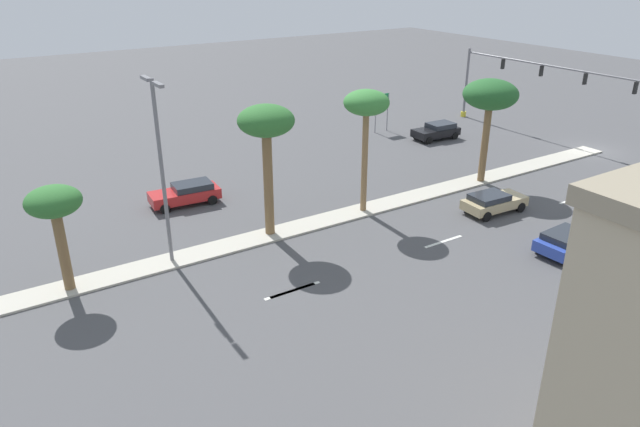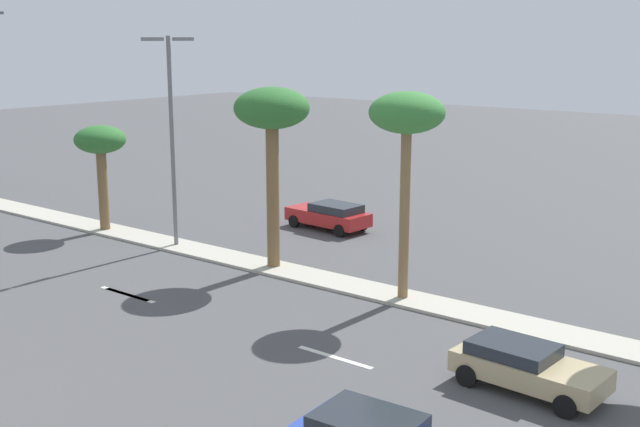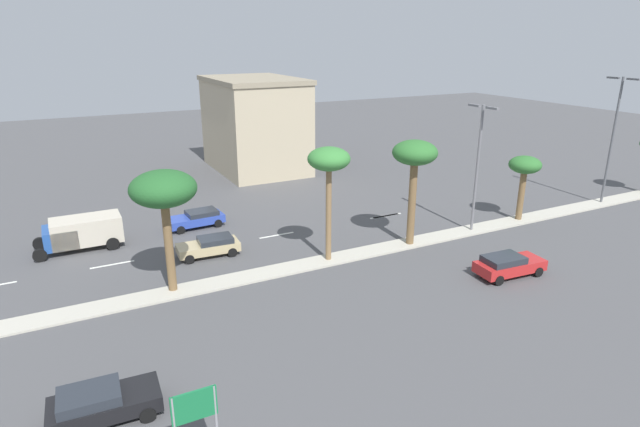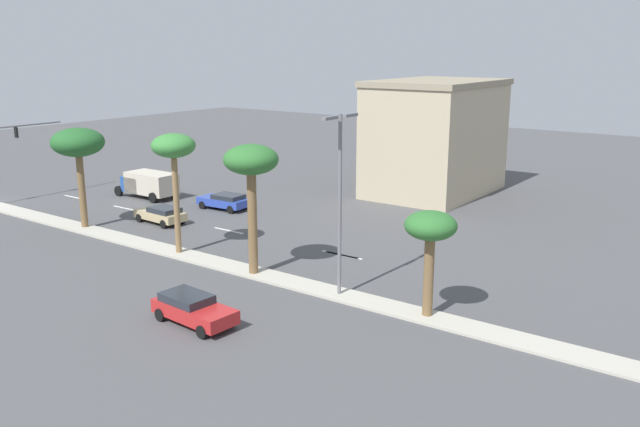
{
  "view_description": "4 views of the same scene",
  "coord_description": "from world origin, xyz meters",
  "px_view_note": "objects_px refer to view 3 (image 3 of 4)",
  "views": [
    {
      "loc": [
        -27.63,
        45.09,
        14.97
      ],
      "look_at": [
        -3.51,
        29.63,
        2.43
      ],
      "focal_mm": 33.01,
      "sensor_mm": 36.0,
      "label": 1
    },
    {
      "loc": [
        -24.47,
        9.04,
        9.67
      ],
      "look_at": [
        1.73,
        29.5,
        2.3
      ],
      "focal_mm": 44.65,
      "sensor_mm": 36.0,
      "label": 2
    },
    {
      "loc": [
        28.78,
        8.69,
        14.48
      ],
      "look_at": [
        -3.69,
        25.37,
        2.08
      ],
      "focal_mm": 29.48,
      "sensor_mm": 36.0,
      "label": 3
    },
    {
      "loc": [
        28.04,
        55.92,
        13.04
      ],
      "look_at": [
        -3.86,
        32.68,
        3.17
      ],
      "focal_mm": 37.62,
      "sensor_mm": 36.0,
      "label": 4
    }
  ],
  "objects_px": {
    "commercial_building": "(255,124)",
    "sedan_tan_outboard": "(210,246)",
    "box_truck": "(80,232)",
    "street_lamp_right": "(614,132)",
    "palm_tree_outboard": "(525,168)",
    "sedan_blue_rear": "(197,218)",
    "sedan_black_left": "(102,403)",
    "palm_tree_left": "(415,158)",
    "street_lamp_mid": "(478,159)",
    "directional_road_sign": "(195,416)",
    "palm_tree_rear": "(329,163)",
    "palm_tree_far": "(163,191)",
    "sedan_red_mid": "(508,265)"
  },
  "relations": [
    {
      "from": "palm_tree_far",
      "to": "sedan_blue_rear",
      "type": "relative_size",
      "value": 1.66
    },
    {
      "from": "box_truck",
      "to": "sedan_black_left",
      "type": "bearing_deg",
      "value": -1.63
    },
    {
      "from": "street_lamp_right",
      "to": "sedan_red_mid",
      "type": "bearing_deg",
      "value": -69.13
    },
    {
      "from": "street_lamp_right",
      "to": "sedan_tan_outboard",
      "type": "relative_size",
      "value": 2.59
    },
    {
      "from": "directional_road_sign",
      "to": "palm_tree_far",
      "type": "relative_size",
      "value": 0.48
    },
    {
      "from": "palm_tree_left",
      "to": "street_lamp_right",
      "type": "distance_m",
      "value": 21.57
    },
    {
      "from": "street_lamp_right",
      "to": "palm_tree_outboard",
      "type": "bearing_deg",
      "value": -90.21
    },
    {
      "from": "palm_tree_outboard",
      "to": "sedan_red_mid",
      "type": "relative_size",
      "value": 1.15
    },
    {
      "from": "box_truck",
      "to": "sedan_red_mid",
      "type": "bearing_deg",
      "value": 54.09
    },
    {
      "from": "palm_tree_far",
      "to": "sedan_blue_rear",
      "type": "xyz_separation_m",
      "value": [
        -10.38,
        4.2,
        -5.5
      ]
    },
    {
      "from": "commercial_building",
      "to": "sedan_tan_outboard",
      "type": "bearing_deg",
      "value": -28.04
    },
    {
      "from": "palm_tree_far",
      "to": "sedan_red_mid",
      "type": "height_order",
      "value": "palm_tree_far"
    },
    {
      "from": "directional_road_sign",
      "to": "sedan_blue_rear",
      "type": "relative_size",
      "value": 0.8
    },
    {
      "from": "sedan_blue_rear",
      "to": "box_truck",
      "type": "xyz_separation_m",
      "value": [
        0.75,
        -8.54,
        0.56
      ]
    },
    {
      "from": "sedan_tan_outboard",
      "to": "street_lamp_mid",
      "type": "bearing_deg",
      "value": 76.73
    },
    {
      "from": "directional_road_sign",
      "to": "sedan_red_mid",
      "type": "xyz_separation_m",
      "value": [
        -6.96,
        21.62,
        -1.79
      ]
    },
    {
      "from": "sedan_blue_rear",
      "to": "sedan_tan_outboard",
      "type": "relative_size",
      "value": 1.03
    },
    {
      "from": "box_truck",
      "to": "street_lamp_right",
      "type": "bearing_deg",
      "value": 77.05
    },
    {
      "from": "street_lamp_mid",
      "to": "directional_road_sign",
      "type": "bearing_deg",
      "value": -60.66
    },
    {
      "from": "directional_road_sign",
      "to": "palm_tree_rear",
      "type": "relative_size",
      "value": 0.46
    },
    {
      "from": "directional_road_sign",
      "to": "box_truck",
      "type": "bearing_deg",
      "value": -175.02
    },
    {
      "from": "sedan_blue_rear",
      "to": "sedan_tan_outboard",
      "type": "xyz_separation_m",
      "value": [
        6.11,
        -0.71,
        -0.0
      ]
    },
    {
      "from": "street_lamp_mid",
      "to": "sedan_red_mid",
      "type": "height_order",
      "value": "street_lamp_mid"
    },
    {
      "from": "box_truck",
      "to": "street_lamp_mid",
      "type": "bearing_deg",
      "value": 69.99
    },
    {
      "from": "palm_tree_rear",
      "to": "sedan_black_left",
      "type": "relative_size",
      "value": 1.79
    },
    {
      "from": "palm_tree_far",
      "to": "street_lamp_right",
      "type": "bearing_deg",
      "value": 89.65
    },
    {
      "from": "sedan_red_mid",
      "to": "street_lamp_right",
      "type": "bearing_deg",
      "value": 110.87
    },
    {
      "from": "palm_tree_outboard",
      "to": "street_lamp_mid",
      "type": "height_order",
      "value": "street_lamp_mid"
    },
    {
      "from": "palm_tree_left",
      "to": "street_lamp_mid",
      "type": "bearing_deg",
      "value": 91.26
    },
    {
      "from": "commercial_building",
      "to": "sedan_black_left",
      "type": "bearing_deg",
      "value": -29.07
    },
    {
      "from": "street_lamp_right",
      "to": "box_truck",
      "type": "bearing_deg",
      "value": -102.95
    },
    {
      "from": "palm_tree_outboard",
      "to": "sedan_tan_outboard",
      "type": "relative_size",
      "value": 1.23
    },
    {
      "from": "sedan_blue_rear",
      "to": "box_truck",
      "type": "distance_m",
      "value": 8.59
    },
    {
      "from": "directional_road_sign",
      "to": "sedan_red_mid",
      "type": "bearing_deg",
      "value": 107.84
    },
    {
      "from": "directional_road_sign",
      "to": "palm_tree_far",
      "type": "bearing_deg",
      "value": 171.22
    },
    {
      "from": "palm_tree_rear",
      "to": "street_lamp_mid",
      "type": "xyz_separation_m",
      "value": [
        0.07,
        12.62,
        -1.0
      ]
    },
    {
      "from": "palm_tree_rear",
      "to": "palm_tree_left",
      "type": "bearing_deg",
      "value": 88.26
    },
    {
      "from": "palm_tree_outboard",
      "to": "street_lamp_mid",
      "type": "relative_size",
      "value": 0.55
    },
    {
      "from": "street_lamp_mid",
      "to": "sedan_blue_rear",
      "type": "distance_m",
      "value": 22.22
    },
    {
      "from": "directional_road_sign",
      "to": "palm_tree_rear",
      "type": "distance_m",
      "value": 19.49
    },
    {
      "from": "palm_tree_outboard",
      "to": "street_lamp_right",
      "type": "distance_m",
      "value": 10.57
    },
    {
      "from": "palm_tree_left",
      "to": "sedan_red_mid",
      "type": "height_order",
      "value": "palm_tree_left"
    },
    {
      "from": "commercial_building",
      "to": "palm_tree_outboard",
      "type": "relative_size",
      "value": 2.47
    },
    {
      "from": "commercial_building",
      "to": "box_truck",
      "type": "height_order",
      "value": "commercial_building"
    },
    {
      "from": "palm_tree_far",
      "to": "sedan_red_mid",
      "type": "distance_m",
      "value": 21.51
    },
    {
      "from": "street_lamp_right",
      "to": "palm_tree_rear",
      "type": "bearing_deg",
      "value": -89.96
    },
    {
      "from": "sedan_blue_rear",
      "to": "sedan_tan_outboard",
      "type": "distance_m",
      "value": 6.15
    },
    {
      "from": "palm_tree_outboard",
      "to": "sedan_blue_rear",
      "type": "xyz_separation_m",
      "value": [
        -10.58,
        -24.0,
        -3.73
      ]
    },
    {
      "from": "palm_tree_left",
      "to": "commercial_building",
      "type": "bearing_deg",
      "value": -176.16
    },
    {
      "from": "sedan_black_left",
      "to": "palm_tree_outboard",
      "type": "bearing_deg",
      "value": 106.32
    }
  ]
}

